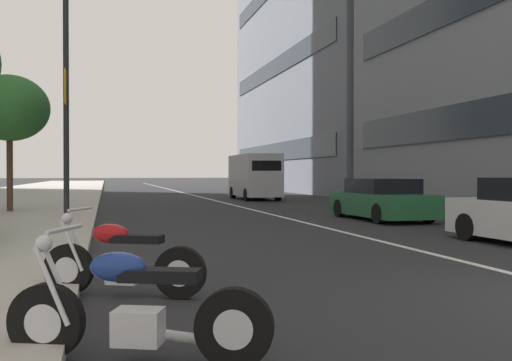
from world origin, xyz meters
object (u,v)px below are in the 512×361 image
at_px(street_lamp_with_banners, 75,65).
at_px(car_mid_block_traffic, 381,200).
at_px(motorcycle_far_end_row, 136,312).
at_px(motorcycle_mid_row, 122,263).
at_px(delivery_van_ahead, 254,176).
at_px(street_tree_mid_sidewalk, 9,108).

bearing_deg(street_lamp_with_banners, car_mid_block_traffic, -103.55).
relative_size(motorcycle_far_end_row, street_lamp_with_banners, 0.25).
relative_size(motorcycle_mid_row, delivery_van_ahead, 0.37).
bearing_deg(motorcycle_mid_row, motorcycle_far_end_row, 115.62).
relative_size(delivery_van_ahead, street_lamp_with_banners, 0.63).
xyz_separation_m(motorcycle_far_end_row, motorcycle_mid_row, (2.55, 0.04, 0.00)).
xyz_separation_m(motorcycle_far_end_row, street_tree_mid_sidewalk, (17.60, 3.62, 3.50)).
xyz_separation_m(car_mid_block_traffic, delivery_van_ahead, (15.12, 0.34, 0.76)).
bearing_deg(street_tree_mid_sidewalk, street_lamp_with_banners, -140.63).
height_order(motorcycle_far_end_row, delivery_van_ahead, delivery_van_ahead).
xyz_separation_m(motorcycle_far_end_row, car_mid_block_traffic, (12.25, -8.59, 0.23)).
bearing_deg(motorcycle_far_end_row, street_tree_mid_sidewalk, -56.75).
distance_m(motorcycle_mid_row, car_mid_block_traffic, 12.99).
xyz_separation_m(motorcycle_far_end_row, street_lamp_with_banners, (14.60, 1.17, 4.63)).
height_order(motorcycle_far_end_row, car_mid_block_traffic, car_mid_block_traffic).
distance_m(car_mid_block_traffic, street_tree_mid_sidewalk, 13.72).
xyz_separation_m(motorcycle_mid_row, delivery_van_ahead, (24.83, -8.29, 0.99)).
distance_m(motorcycle_mid_row, street_tree_mid_sidewalk, 15.86).
bearing_deg(car_mid_block_traffic, motorcycle_mid_row, 138.23).
relative_size(motorcycle_mid_row, street_lamp_with_banners, 0.24).
bearing_deg(street_tree_mid_sidewalk, motorcycle_mid_row, -166.61).
height_order(delivery_van_ahead, street_tree_mid_sidewalk, street_tree_mid_sidewalk).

